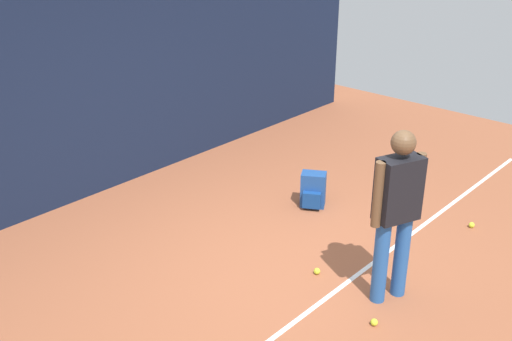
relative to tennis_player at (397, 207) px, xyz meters
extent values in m
plane|color=#9E5638|center=(-0.31, 1.03, -0.97)|extent=(12.00, 12.00, 0.00)
cube|color=#141E38|center=(-0.31, 4.03, 0.32)|extent=(10.00, 0.10, 2.57)
cube|color=white|center=(-0.31, 0.41, -0.96)|extent=(9.00, 0.05, 0.00)
cylinder|color=#2659A5|center=(0.11, -0.04, -0.54)|extent=(0.14, 0.14, 0.85)
cylinder|color=#2659A5|center=(-0.11, 0.04, -0.54)|extent=(0.14, 0.14, 0.85)
cube|color=black|center=(0.00, 0.00, 0.18)|extent=(0.45, 0.35, 0.60)
sphere|color=brown|center=(0.00, 0.00, 0.62)|extent=(0.22, 0.22, 0.22)
cylinder|color=brown|center=(0.20, -0.08, 0.17)|extent=(0.09, 0.09, 0.62)
cylinder|color=brown|center=(-0.20, 0.08, 0.17)|extent=(0.09, 0.09, 0.62)
cube|color=#1E478C|center=(1.03, 1.69, -0.75)|extent=(0.33, 0.36, 0.44)
cube|color=navy|center=(0.91, 1.62, -0.83)|extent=(0.18, 0.23, 0.20)
sphere|color=#CCE033|center=(1.83, -0.02, -0.93)|extent=(0.07, 0.07, 0.07)
sphere|color=#CCE033|center=(-0.46, -0.14, -0.93)|extent=(0.07, 0.07, 0.07)
sphere|color=#CCE033|center=(-0.15, 0.73, -0.93)|extent=(0.07, 0.07, 0.07)
camera|label=1|loc=(-4.41, -2.30, 2.52)|focal=42.33mm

